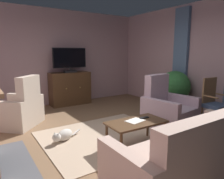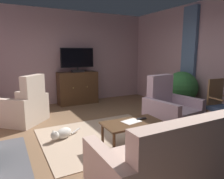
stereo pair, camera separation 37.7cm
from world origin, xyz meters
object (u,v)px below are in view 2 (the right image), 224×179
Objects in this scene: armchair_by_fireplace at (170,112)px; tv_cabinet at (78,88)px; armchair_beside_cabinet at (24,108)px; sofa_floral at (184,160)px; tv_remote at (142,119)px; side_chair_beside_plant at (219,104)px; coffee_table at (132,125)px; television at (77,59)px; potted_plant_leafy_by_curtain at (181,89)px; cat at (62,133)px; folded_newspaper at (131,121)px.

tv_cabinet is at bearing 109.97° from armchair_by_fireplace.
sofa_floral is at bearing -65.99° from armchair_beside_cabinet.
tv_remote is 1.84m from side_chair_beside_plant.
side_chair_beside_plant is at bearing -3.48° from coffee_table.
television is (-0.00, -0.05, 0.90)m from tv_cabinet.
television is 2.24m from armchair_beside_cabinet.
television is at bearing 118.63° from side_chair_beside_plant.
side_chair_beside_plant is (1.83, -0.17, 0.09)m from tv_remote.
tv_remote reaches higher than coffee_table.
sofa_floral is at bearing -135.38° from potted_plant_leafy_by_curtain.
sofa_floral is at bearing -64.52° from cat.
tv_cabinet is 1.09× the size of armchair_by_fireplace.
armchair_beside_cabinet is (-1.69, 2.14, -0.12)m from tv_remote.
television reaches higher than tv_remote.
folded_newspaper is at bearing 90.12° from sofa_floral.
armchair_by_fireplace is 1.00× the size of potted_plant_leafy_by_curtain.
potted_plant_leafy_by_curtain reaches higher than cat.
folded_newspaper is (0.00, 0.03, 0.05)m from coffee_table.
cat is (-1.14, -2.40, -1.26)m from television.
tv_cabinet is 1.09× the size of potted_plant_leafy_by_curtain.
armchair_beside_cabinet reaches higher than folded_newspaper.
side_chair_beside_plant reaches higher than coffee_table.
sofa_floral is (-0.19, -4.45, -0.16)m from tv_cabinet.
armchair_by_fireplace is 0.88× the size of armchair_beside_cabinet.
tv_cabinet is 0.96× the size of armchair_beside_cabinet.
tv_remote reaches higher than cat.
folded_newspaper is 0.29× the size of side_chair_beside_plant.
tv_cabinet reaches higher than cat.
folded_newspaper is 2.06m from side_chair_beside_plant.
armchair_by_fireplace is 2.26m from cat.
television is 1.63× the size of cat.
potted_plant_leafy_by_curtain is (0.98, 0.66, 0.32)m from armchair_by_fireplace.
sofa_floral reaches higher than coffee_table.
folded_newspaper is 2.62m from armchair_beside_cabinet.
television reaches higher than potted_plant_leafy_by_curtain.
side_chair_beside_plant reaches higher than sofa_floral.
side_chair_beside_plant is 1.23m from potted_plant_leafy_by_curtain.
coffee_table is 2.64m from armchair_beside_cabinet.
armchair_by_fireplace is at bearing 7.49° from folded_newspaper.
coffee_table is at bearing -93.29° from tv_cabinet.
potted_plant_leafy_by_curtain reaches higher than side_chair_beside_plant.
potted_plant_leafy_by_curtain is at bearing 33.62° from tv_remote.
armchair_by_fireplace and potted_plant_leafy_by_curtain have the same top height.
television is at bearing -90.00° from tv_cabinet.
armchair_beside_cabinet is 1.14× the size of potted_plant_leafy_by_curtain.
tv_remote is 2.73m from armchair_beside_cabinet.
side_chair_beside_plant is 3.20m from cat.
cat is (-0.95, 2.00, -0.21)m from sofa_floral.
tv_cabinet is 3.31m from folded_newspaper.
tv_cabinet reaches higher than folded_newspaper.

